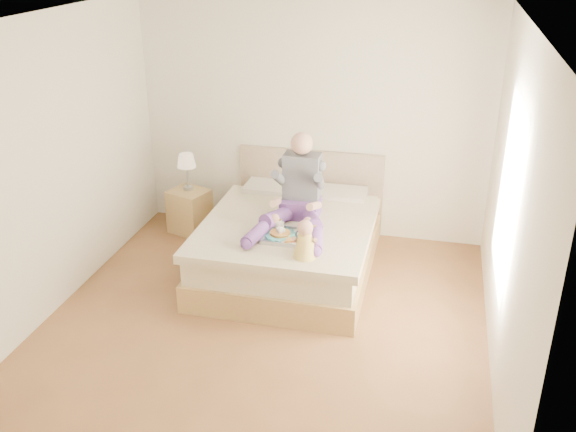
% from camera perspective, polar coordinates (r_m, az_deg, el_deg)
% --- Properties ---
extents(room, '(4.02, 4.22, 2.71)m').
position_cam_1_polar(room, '(5.32, -1.47, 4.14)').
color(room, brown).
rests_on(room, ground).
extents(bed, '(1.70, 2.18, 1.00)m').
position_cam_1_polar(bed, '(6.78, 0.30, -2.22)').
color(bed, '#A07F4A').
rests_on(bed, ground).
extents(nightstand, '(0.52, 0.49, 0.52)m').
position_cam_1_polar(nightstand, '(7.71, -8.72, 0.43)').
color(nightstand, '#A07F4A').
rests_on(nightstand, ground).
extents(lamp, '(0.21, 0.21, 0.44)m').
position_cam_1_polar(lamp, '(7.53, -9.01, 4.71)').
color(lamp, '#B6BABE').
rests_on(lamp, nightstand).
extents(adult, '(0.78, 1.09, 0.92)m').
position_cam_1_polar(adult, '(6.42, 0.88, 1.73)').
color(adult, '#57327D').
rests_on(adult, bed).
extents(tray, '(0.51, 0.40, 0.14)m').
position_cam_1_polar(tray, '(6.16, 0.23, -1.68)').
color(tray, '#B6BABE').
rests_on(tray, bed).
extents(baby, '(0.24, 0.33, 0.36)m').
position_cam_1_polar(baby, '(5.77, 1.53, -2.31)').
color(baby, gold).
rests_on(baby, bed).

